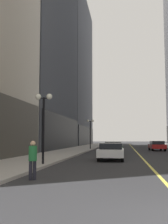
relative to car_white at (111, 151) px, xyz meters
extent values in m
plane|color=#2D2D30|center=(2.52, 19.75, -0.72)|extent=(200.00, 200.00, 0.00)
cube|color=#ADA8A0|center=(-5.73, 19.75, -0.64)|extent=(4.50, 78.00, 0.15)
cube|color=#E5D64C|center=(2.52, 19.75, -0.71)|extent=(0.16, 70.00, 0.01)
cube|color=black|center=(-8.08, 19.25, 1.78)|extent=(0.50, 22.80, 5.00)
cube|color=slate|center=(-14.73, 44.75, 17.78)|extent=(13.50, 26.00, 36.99)
cube|color=#212327|center=(-8.08, 44.75, 1.50)|extent=(0.50, 24.70, 4.44)
cube|color=silver|center=(0.00, -0.06, -0.12)|extent=(1.92, 4.03, 0.55)
cube|color=black|center=(0.00, 0.14, 0.35)|extent=(1.69, 2.26, 0.50)
cylinder|color=black|center=(0.84, -1.46, -0.40)|extent=(0.22, 0.64, 0.64)
cylinder|color=black|center=(-0.83, -1.47, -0.40)|extent=(0.22, 0.64, 0.64)
cylinder|color=black|center=(0.83, 1.35, -0.40)|extent=(0.22, 0.64, 0.64)
cylinder|color=black|center=(-0.84, 1.35, -0.40)|extent=(0.22, 0.64, 0.64)
cube|color=#196038|center=(-0.15, 8.86, -0.12)|extent=(1.99, 4.11, 0.55)
cube|color=black|center=(-0.15, 9.06, 0.35)|extent=(1.73, 2.31, 0.50)
cylinder|color=black|center=(0.67, 7.42, -0.40)|extent=(0.23, 0.64, 0.64)
cylinder|color=black|center=(-1.02, 7.45, -0.40)|extent=(0.23, 0.64, 0.64)
cylinder|color=black|center=(0.71, 10.27, -0.40)|extent=(0.23, 0.64, 0.64)
cylinder|color=black|center=(-0.97, 10.30, -0.40)|extent=(0.23, 0.64, 0.64)
cube|color=#B21919|center=(5.40, 16.98, -0.12)|extent=(2.01, 4.40, 0.55)
cube|color=black|center=(5.41, 16.76, 0.35)|extent=(1.72, 2.49, 0.50)
cylinder|color=black|center=(4.54, 18.46, -0.40)|extent=(0.24, 0.65, 0.64)
cylinder|color=black|center=(6.14, 18.52, -0.40)|extent=(0.24, 0.65, 0.64)
cylinder|color=black|center=(4.65, 15.43, -0.40)|extent=(0.24, 0.65, 0.64)
cylinder|color=black|center=(6.26, 15.49, -0.40)|extent=(0.24, 0.65, 0.64)
cylinder|color=black|center=(-2.81, -10.34, -0.33)|extent=(0.14, 0.14, 0.77)
cylinder|color=black|center=(-2.66, -10.28, -0.33)|extent=(0.14, 0.14, 0.77)
cylinder|color=#1E6633|center=(-2.73, -10.31, 0.36)|extent=(0.44, 0.44, 0.61)
sphere|color=tan|center=(-2.73, -10.31, 0.77)|extent=(0.21, 0.21, 0.21)
cylinder|color=black|center=(-3.88, -5.06, 1.38)|extent=(0.14, 0.14, 4.20)
cylinder|color=black|center=(-3.88, -5.06, 3.43)|extent=(0.80, 0.06, 0.06)
sphere|color=white|center=(-4.23, -5.06, 3.53)|extent=(0.36, 0.36, 0.36)
sphere|color=white|center=(-3.53, -5.06, 3.53)|extent=(0.36, 0.36, 0.36)
cylinder|color=black|center=(-3.88, 18.62, 1.38)|extent=(0.14, 0.14, 4.20)
cylinder|color=black|center=(-3.88, 18.62, 3.43)|extent=(0.80, 0.06, 0.06)
sphere|color=white|center=(-4.23, 18.62, 3.53)|extent=(0.36, 0.36, 0.36)
sphere|color=white|center=(-3.53, 18.62, 3.53)|extent=(0.36, 0.36, 0.36)
camera|label=1|loc=(0.96, -21.13, 0.98)|focal=43.58mm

